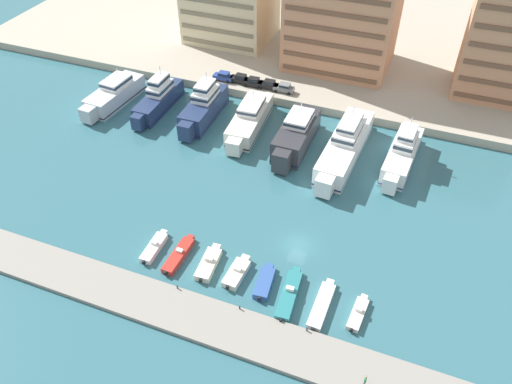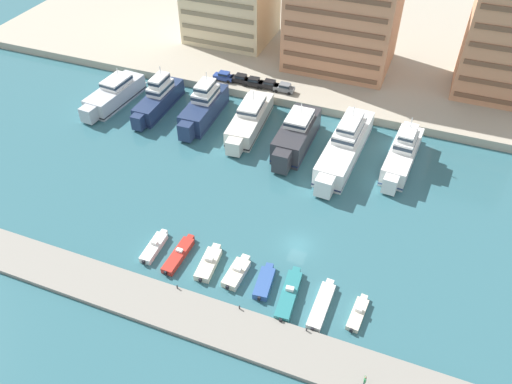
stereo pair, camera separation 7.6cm
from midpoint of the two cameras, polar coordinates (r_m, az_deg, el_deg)
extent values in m
plane|color=#336670|center=(71.69, 4.84, -6.08)|extent=(400.00, 400.00, 0.00)
cube|color=#ADA38E|center=(127.47, 14.63, 16.40)|extent=(180.00, 70.00, 1.67)
cube|color=gray|center=(62.09, 0.17, -16.33)|extent=(120.00, 6.24, 0.61)
cube|color=silver|center=(104.04, -15.75, 10.65)|extent=(5.86, 13.95, 3.33)
cube|color=silver|center=(99.26, -18.53, 8.44)|extent=(2.79, 2.58, 2.83)
cube|color=black|center=(104.58, -15.64, 10.15)|extent=(5.92, 14.09, 0.24)
cube|color=white|center=(103.54, -15.65, 12.04)|extent=(4.16, 6.00, 1.41)
cube|color=#233342|center=(103.48, -15.66, 12.11)|extent=(4.21, 6.06, 0.51)
cylinder|color=silver|center=(103.35, -15.52, 13.04)|extent=(0.16, 0.16, 1.80)
cube|color=silver|center=(109.09, -13.33, 12.18)|extent=(4.08, 1.24, 0.20)
cube|color=navy|center=(99.99, -10.98, 10.14)|extent=(3.77, 13.75, 3.29)
cube|color=navy|center=(94.60, -13.28, 7.81)|extent=(2.07, 1.88, 2.80)
cube|color=#192347|center=(100.55, -10.90, 9.62)|extent=(3.81, 13.88, 0.24)
cube|color=white|center=(99.50, -10.87, 11.64)|extent=(2.94, 5.77, 1.62)
cube|color=#233342|center=(99.42, -10.88, 11.72)|extent=(2.98, 5.83, 0.58)
cube|color=white|center=(98.74, -10.98, 12.42)|extent=(2.29, 4.50, 1.52)
cube|color=#233342|center=(98.66, -11.00, 12.50)|extent=(2.32, 4.55, 0.55)
cylinder|color=silver|center=(98.59, -10.86, 13.50)|extent=(0.16, 0.16, 1.80)
cube|color=navy|center=(105.70, -8.95, 11.80)|extent=(3.20, 0.90, 0.20)
cube|color=navy|center=(95.91, -5.89, 9.42)|extent=(4.73, 13.85, 3.81)
cube|color=navy|center=(90.06, -7.95, 6.90)|extent=(2.47, 2.25, 3.24)
cube|color=#192347|center=(96.58, -5.84, 8.80)|extent=(4.77, 13.99, 0.24)
cube|color=white|center=(95.27, -5.75, 11.13)|extent=(3.56, 5.86, 1.68)
cube|color=#233342|center=(95.18, -5.76, 11.21)|extent=(3.61, 5.91, 0.60)
cube|color=white|center=(94.49, -5.82, 11.93)|extent=(2.78, 4.57, 1.42)
cube|color=#233342|center=(94.42, -5.82, 12.01)|extent=(2.82, 4.61, 0.51)
cylinder|color=silver|center=(94.38, -5.67, 13.03)|extent=(0.16, 0.16, 1.80)
cube|color=navy|center=(101.99, -4.15, 11.11)|extent=(3.75, 0.99, 0.20)
cube|color=silver|center=(93.01, -0.67, 8.27)|extent=(5.69, 15.69, 3.15)
cube|color=silver|center=(86.20, -2.46, 5.23)|extent=(2.72, 2.51, 2.67)
cube|color=black|center=(93.58, -0.66, 7.75)|extent=(5.74, 15.85, 0.24)
cube|color=white|center=(92.69, -0.45, 9.84)|extent=(4.07, 6.70, 1.46)
cube|color=#233342|center=(92.61, -0.45, 9.91)|extent=(4.12, 6.77, 0.53)
cylinder|color=silver|center=(92.62, -0.27, 10.99)|extent=(0.16, 0.16, 1.80)
cube|color=silver|center=(99.96, 0.80, 10.41)|extent=(4.03, 1.16, 0.20)
cube|color=#333338|center=(88.29, 4.69, 6.49)|extent=(5.04, 13.75, 4.25)
cube|color=#333338|center=(82.10, 2.97, 3.56)|extent=(2.75, 2.50, 3.61)
cube|color=#192347|center=(89.09, 4.64, 5.77)|extent=(5.10, 13.88, 0.24)
cube|color=white|center=(87.52, 5.00, 8.36)|extent=(3.91, 5.78, 1.39)
cube|color=#233342|center=(87.44, 5.00, 8.43)|extent=(3.96, 5.84, 0.50)
cylinder|color=silver|center=(87.35, 5.23, 9.52)|extent=(0.16, 0.16, 1.80)
cube|color=#333338|center=(94.66, 6.03, 8.39)|extent=(4.24, 0.92, 0.20)
cube|color=white|center=(86.92, 10.15, 5.04)|extent=(5.97, 20.15, 3.70)
cube|color=white|center=(78.40, 7.87, 0.70)|extent=(2.83, 2.60, 3.14)
cube|color=#192347|center=(87.63, 10.06, 4.41)|extent=(6.03, 20.35, 0.24)
cube|color=white|center=(86.57, 10.65, 6.99)|extent=(4.27, 8.56, 1.66)
cube|color=#233342|center=(86.48, 10.66, 7.08)|extent=(4.33, 8.64, 0.60)
cube|color=white|center=(85.76, 10.77, 7.79)|extent=(3.33, 6.67, 1.26)
cube|color=#233342|center=(85.69, 10.78, 7.86)|extent=(3.38, 6.74, 0.45)
cylinder|color=silver|center=(85.97, 11.13, 9.05)|extent=(0.16, 0.16, 1.80)
cube|color=white|center=(95.81, 11.88, 8.01)|extent=(4.22, 1.12, 0.20)
cube|color=white|center=(87.54, 16.36, 3.98)|extent=(5.07, 14.68, 3.29)
cube|color=white|center=(81.09, 15.11, 0.87)|extent=(2.36, 2.17, 2.79)
cube|color=#334C7F|center=(88.17, 16.23, 3.43)|extent=(5.12, 14.83, 0.24)
cube|color=white|center=(86.99, 16.83, 5.66)|extent=(3.58, 6.27, 1.70)
cube|color=#233342|center=(86.89, 16.85, 5.75)|extent=(3.62, 6.34, 0.61)
cube|color=white|center=(86.16, 17.02, 6.45)|extent=(2.79, 4.89, 1.26)
cube|color=#233342|center=(86.09, 17.04, 6.52)|extent=(2.82, 4.94, 0.45)
cylinder|color=silver|center=(86.09, 17.35, 7.59)|extent=(0.16, 0.16, 1.80)
cube|color=white|center=(94.23, 17.31, 6.18)|extent=(3.48, 1.15, 0.20)
cube|color=white|center=(71.93, -11.58, -6.28)|extent=(1.84, 5.47, 0.91)
cube|color=white|center=(73.64, -10.47, -4.63)|extent=(0.95, 0.78, 0.78)
cube|color=silver|center=(71.65, -11.50, -5.68)|extent=(0.94, 0.63, 0.48)
cube|color=#283847|center=(71.75, -11.40, -5.49)|extent=(0.84, 0.10, 0.29)
cube|color=black|center=(70.27, -12.71, -7.83)|extent=(0.37, 0.29, 0.60)
cube|color=red|center=(70.35, -8.86, -7.22)|extent=(1.86, 6.55, 0.92)
cube|color=red|center=(72.34, -7.47, -5.26)|extent=(0.94, 0.78, 0.78)
cube|color=silver|center=(70.14, -8.72, -6.60)|extent=(0.94, 0.63, 0.36)
cube|color=#283847|center=(70.25, -8.61, -6.41)|extent=(0.84, 0.10, 0.22)
cube|color=black|center=(68.46, -10.29, -9.11)|extent=(0.37, 0.29, 0.60)
cube|color=beige|center=(68.79, -5.45, -8.25)|extent=(2.49, 5.60, 0.96)
cube|color=beige|center=(70.67, -4.54, -6.39)|extent=(1.21, 1.02, 0.82)
cube|color=silver|center=(68.47, -5.37, -7.60)|extent=(1.19, 0.68, 0.52)
cube|color=#283847|center=(68.57, -5.29, -7.39)|extent=(1.05, 0.16, 0.31)
cube|color=black|center=(67.02, -6.36, -9.99)|extent=(0.38, 0.31, 0.60)
cube|color=beige|center=(67.49, -2.26, -9.33)|extent=(2.38, 4.94, 1.01)
cube|color=beige|center=(69.10, -1.22, -7.67)|extent=(1.21, 1.01, 0.86)
cube|color=silver|center=(67.14, -2.14, -8.74)|extent=(1.19, 0.67, 0.42)
cube|color=#283847|center=(67.25, -2.04, -8.53)|extent=(1.05, 0.14, 0.25)
cube|color=black|center=(65.97, -3.28, -10.85)|extent=(0.38, 0.30, 0.60)
cube|color=#33569E|center=(66.50, 0.96, -10.41)|extent=(2.43, 5.06, 0.94)
cube|color=#33569E|center=(68.22, 1.56, -8.59)|extent=(1.14, 0.97, 0.80)
cube|color=black|center=(64.86, 0.38, -12.10)|extent=(0.39, 0.32, 0.60)
cube|color=teal|center=(65.36, 3.77, -11.76)|extent=(2.45, 7.70, 1.07)
cube|color=teal|center=(67.88, 4.64, -9.03)|extent=(1.11, 0.93, 0.91)
cube|color=silver|center=(65.07, 3.93, -10.97)|extent=(1.09, 0.68, 0.49)
cube|color=#283847|center=(65.18, 3.99, -10.74)|extent=(0.95, 0.15, 0.29)
cube|color=black|center=(63.00, 2.87, -14.48)|extent=(0.38, 0.31, 0.60)
cube|color=white|center=(64.97, 7.48, -12.82)|extent=(1.96, 7.16, 0.84)
cube|color=white|center=(67.31, 8.46, -10.26)|extent=(1.01, 0.84, 0.71)
cube|color=black|center=(62.76, 6.47, -15.35)|extent=(0.37, 0.29, 0.60)
cube|color=beige|center=(65.07, 11.55, -13.56)|extent=(1.95, 5.03, 0.70)
cube|color=beige|center=(66.72, 12.26, -11.75)|extent=(0.91, 0.77, 0.60)
cube|color=silver|center=(64.80, 11.72, -13.00)|extent=(0.90, 0.67, 0.52)
cube|color=#283847|center=(64.90, 11.80, -12.77)|extent=(0.79, 0.14, 0.31)
cube|color=black|center=(63.45, 10.85, -15.29)|extent=(0.38, 0.31, 0.60)
cube|color=#28428E|center=(105.13, -3.71, 12.99)|extent=(4.13, 1.79, 0.80)
cube|color=#28428E|center=(104.72, -3.65, 13.33)|extent=(2.13, 1.60, 0.68)
cube|color=#1E2833|center=(104.72, -3.65, 13.33)|extent=(2.09, 1.62, 0.37)
cylinder|color=black|center=(105.14, -4.58, 12.69)|extent=(0.64, 0.23, 0.64)
cylinder|color=black|center=(106.49, -4.21, 13.12)|extent=(0.64, 0.23, 0.64)
cylinder|color=black|center=(104.17, -3.18, 12.47)|extent=(0.64, 0.23, 0.64)
cylinder|color=black|center=(105.53, -2.83, 12.90)|extent=(0.64, 0.23, 0.64)
cube|color=black|center=(104.09, -1.78, 12.74)|extent=(4.10, 1.71, 0.80)
cube|color=black|center=(103.68, -1.71, 13.08)|extent=(2.10, 1.56, 0.68)
cube|color=#1E2833|center=(103.68, -1.71, 13.08)|extent=(2.06, 1.58, 0.37)
cylinder|color=black|center=(104.08, -2.66, 12.46)|extent=(0.64, 0.22, 0.64)
cylinder|color=black|center=(105.44, -2.28, 12.89)|extent=(0.64, 0.22, 0.64)
cylinder|color=black|center=(103.15, -1.25, 12.20)|extent=(0.64, 0.22, 0.64)
cylinder|color=black|center=(104.52, -0.89, 12.63)|extent=(0.64, 0.22, 0.64)
cube|color=black|center=(102.88, -0.30, 12.38)|extent=(4.17, 1.89, 0.80)
cube|color=black|center=(102.48, -0.22, 12.73)|extent=(2.17, 1.66, 0.68)
cube|color=#1E2833|center=(102.48, -0.22, 12.73)|extent=(2.13, 1.67, 0.37)
cylinder|color=black|center=(102.77, -1.18, 12.08)|extent=(0.65, 0.25, 0.64)
cylinder|color=black|center=(104.16, -0.86, 12.53)|extent=(0.65, 0.25, 0.64)
cylinder|color=black|center=(102.01, 0.28, 11.85)|extent=(0.65, 0.25, 0.64)
cylinder|color=black|center=(103.41, 0.59, 12.29)|extent=(0.65, 0.25, 0.64)
cube|color=black|center=(102.03, 1.51, 12.10)|extent=(4.11, 1.73, 0.80)
cube|color=black|center=(101.62, 1.60, 12.44)|extent=(2.11, 1.58, 0.68)
cube|color=#1E2833|center=(101.62, 1.60, 12.44)|extent=(2.07, 1.59, 0.37)
cylinder|color=black|center=(101.93, 0.61, 11.82)|extent=(0.64, 0.23, 0.64)
cylinder|color=black|center=(103.31, 0.95, 12.26)|extent=(0.64, 0.23, 0.64)
cylinder|color=black|center=(101.16, 2.08, 11.54)|extent=(0.64, 0.23, 0.64)
cylinder|color=black|center=(102.56, 2.40, 11.99)|extent=(0.64, 0.23, 0.64)
cube|color=slate|center=(101.04, 3.24, 11.72)|extent=(4.10, 1.71, 0.80)
cube|color=slate|center=(100.64, 3.34, 12.07)|extent=(2.10, 1.56, 0.68)
cube|color=#1E2833|center=(100.64, 3.34, 12.07)|extent=(2.06, 1.58, 0.37)
cylinder|color=black|center=(100.91, 2.34, 11.45)|extent=(0.64, 0.22, 0.64)
cylinder|color=black|center=(102.30, 2.66, 11.90)|extent=(0.64, 0.22, 0.64)
cylinder|color=black|center=(100.20, 3.82, 11.15)|extent=(0.64, 0.22, 0.64)
cylinder|color=black|center=(101.60, 4.13, 11.60)|extent=(0.64, 0.22, 0.64)
cube|color=#7E7359|center=(116.67, -4.36, 16.49)|extent=(17.12, 0.24, 0.90)
cube|color=#7E7359|center=(115.37, -4.44, 17.89)|extent=(17.12, 0.24, 0.90)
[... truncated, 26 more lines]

